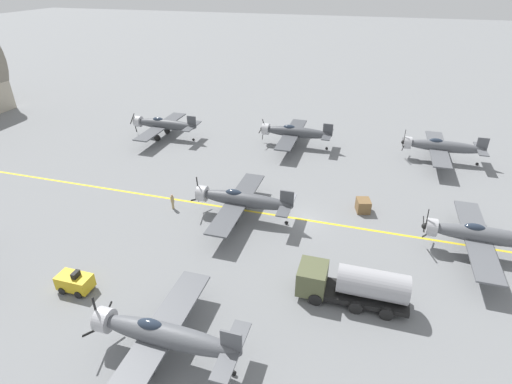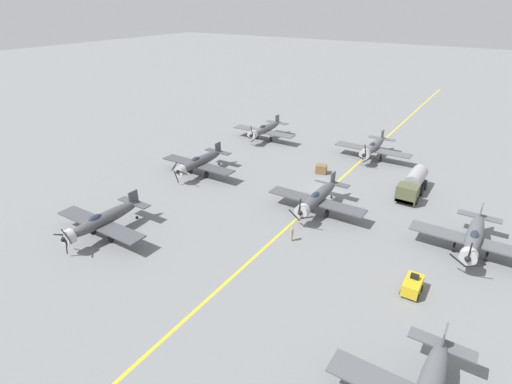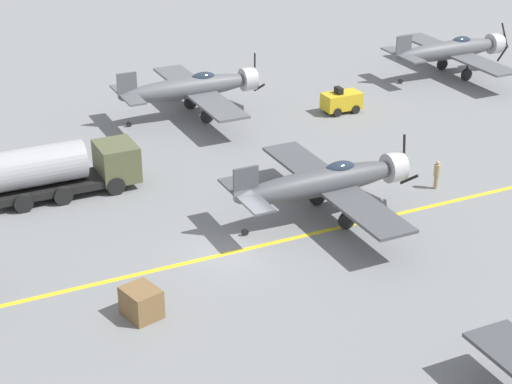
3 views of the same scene
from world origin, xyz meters
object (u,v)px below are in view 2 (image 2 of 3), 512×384
airplane_near_right (265,129)px  ground_crew_walking (292,234)px  airplane_far_right (102,220)px  airplane_mid_center (317,198)px  tow_tractor (413,285)px  airplane_mid_right (199,162)px  airplane_mid_left (474,237)px  supply_crate_by_tanker (321,169)px  airplane_near_center (373,147)px  fuel_tanker (413,184)px

airplane_near_right → ground_crew_walking: (-20.17, 27.20, -1.12)m
ground_crew_walking → airplane_far_right: bearing=30.2°
airplane_mid_center → tow_tractor: size_ratio=4.62×
airplane_mid_center → tow_tractor: bearing=159.0°
airplane_far_right → ground_crew_walking: bearing=-164.2°
airplane_mid_right → ground_crew_walking: (-19.83, 8.46, -1.12)m
airplane_mid_right → airplane_far_right: bearing=106.8°
airplane_mid_left → airplane_far_right: bearing=9.9°
airplane_far_right → supply_crate_by_tanker: size_ratio=7.74×
airplane_near_right → supply_crate_by_tanker: bearing=155.4°
airplane_mid_right → airplane_mid_center: airplane_mid_center is taller
airplane_mid_right → airplane_mid_left: size_ratio=1.00×
ground_crew_walking → supply_crate_by_tanker: (5.02, -18.65, -0.25)m
airplane_mid_center → airplane_mid_left: (-16.86, -0.52, 0.00)m
airplane_mid_center → supply_crate_by_tanker: airplane_mid_center is taller
airplane_near_right → airplane_far_right: (-2.54, 37.46, 0.00)m
airplane_far_right → airplane_near_center: (-17.08, -38.73, -0.00)m
fuel_tanker → supply_crate_by_tanker: 13.10m
airplane_mid_right → tow_tractor: airplane_mid_right is taller
airplane_mid_center → supply_crate_by_tanker: bearing=-55.6°
airplane_far_right → airplane_near_center: bearing=-128.2°
ground_crew_walking → airplane_mid_center: bearing=-86.5°
ground_crew_walking → fuel_tanker: bearing=-113.5°
airplane_mid_right → fuel_tanker: 29.65m
airplane_mid_left → supply_crate_by_tanker: (21.44, -10.91, -1.37)m
airplane_near_right → fuel_tanker: 29.52m
airplane_near_right → tow_tractor: (-33.05, 28.83, -1.22)m
tow_tractor → airplane_far_right: bearing=15.8°
fuel_tanker → ground_crew_walking: (8.05, 18.53, -0.62)m
fuel_tanker → ground_crew_walking: bearing=66.5°
airplane_mid_right → supply_crate_by_tanker: bearing=-135.4°
airplane_near_right → ground_crew_walking: size_ratio=7.33×
tow_tractor → airplane_mid_right: bearing=-17.1°
airplane_mid_center → airplane_mid_left: airplane_mid_left is taller
airplane_mid_right → airplane_mid_left: (-36.26, 0.73, 0.00)m
airplane_near_center → ground_crew_walking: size_ratio=7.33×
airplane_mid_left → tow_tractor: size_ratio=4.62×
airplane_far_right → tow_tractor: 31.73m
airplane_mid_center → supply_crate_by_tanker: 12.39m
supply_crate_by_tanker → airplane_far_right: bearing=66.4°
airplane_far_right → airplane_mid_center: (-17.19, -17.48, -0.00)m
airplane_mid_right → airplane_far_right: same height
airplane_near_center → supply_crate_by_tanker: airplane_near_center is taller
airplane_near_right → airplane_far_right: airplane_near_right is taller
supply_crate_by_tanker → tow_tractor: bearing=131.4°
fuel_tanker → airplane_near_right: bearing=-17.1°
airplane_mid_left → ground_crew_walking: 18.19m
airplane_near_center → airplane_mid_center: bearing=85.8°
fuel_tanker → airplane_far_right: bearing=48.3°
airplane_near_center → airplane_mid_left: airplane_mid_left is taller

